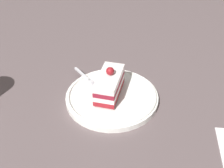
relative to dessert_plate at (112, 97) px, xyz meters
The scene contains 4 objects.
ground_plane 0.02m from the dessert_plate, 70.23° to the left, with size 2.40×2.40×0.00m, color #5A4D4E.
dessert_plate is the anchor object (origin of this frame).
cake_slice 0.04m from the dessert_plate, ahead, with size 0.07×0.12×0.07m.
fork 0.09m from the dessert_plate, 16.60° to the right, with size 0.11×0.06×0.00m.
Camera 1 is at (-0.26, 0.50, 0.49)m, focal length 48.67 mm.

